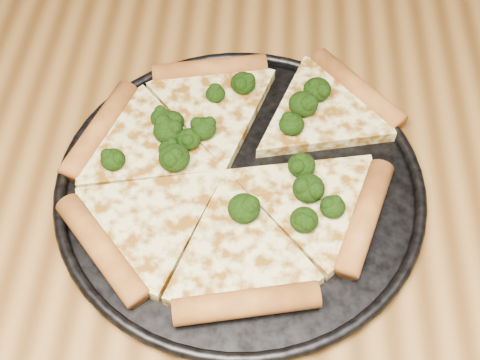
{
  "coord_description": "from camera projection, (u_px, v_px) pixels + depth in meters",
  "views": [
    {
      "loc": [
        0.02,
        -0.21,
        1.26
      ],
      "look_at": [
        0.0,
        0.13,
        0.77
      ],
      "focal_mm": 46.81,
      "sensor_mm": 36.0,
      "label": 1
    }
  ],
  "objects": [
    {
      "name": "pizza",
      "position": [
        231.0,
        168.0,
        0.61
      ],
      "size": [
        0.35,
        0.33,
        0.02
      ],
      "rotation": [
        0.0,
        0.0,
        0.2
      ],
      "color": "#E4DB8B",
      "rests_on": "pizza_pan"
    },
    {
      "name": "dining_table",
      "position": [
        231.0,
        355.0,
        0.61
      ],
      "size": [
        1.2,
        0.9,
        0.75
      ],
      "color": "olive",
      "rests_on": "ground"
    },
    {
      "name": "broccoli_florets",
      "position": [
        241.0,
        143.0,
        0.61
      ],
      "size": [
        0.23,
        0.19,
        0.02
      ],
      "color": "black",
      "rests_on": "pizza"
    },
    {
      "name": "pizza_pan",
      "position": [
        240.0,
        185.0,
        0.61
      ],
      "size": [
        0.36,
        0.36,
        0.02
      ],
      "color": "black",
      "rests_on": "dining_table"
    }
  ]
}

